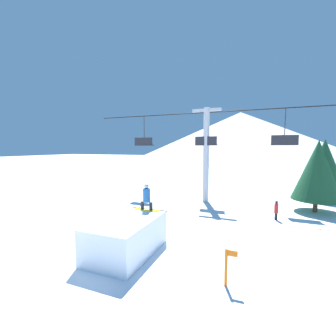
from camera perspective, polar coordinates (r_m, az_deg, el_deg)
name	(u,v)px	position (r m, az deg, el deg)	size (l,w,h in m)	color
ground_plane	(98,259)	(10.44, -17.39, -21.11)	(220.00, 220.00, 0.00)	white
mountain_ridge	(240,136)	(85.66, 17.84, 7.66)	(77.19, 77.19, 17.04)	silver
snow_ramp	(127,236)	(10.33, -10.39, -16.64)	(2.25, 3.65, 1.51)	white
snowboarder	(147,197)	(11.11, -5.46, -7.39)	(1.34, 0.36, 1.32)	yellow
chairlift	(206,149)	(19.07, 9.66, 4.88)	(20.51, 0.50, 7.85)	#B2B2B7
pine_tree_near	(317,170)	(18.96, 33.69, -0.47)	(3.20, 3.20, 5.12)	#4C3823
pine_tree_far	(324,165)	(23.50, 34.83, 0.61)	(3.47, 3.47, 5.31)	#4C3823
trail_marker	(227,266)	(8.31, 14.66, -22.98)	(0.41, 0.10, 1.27)	orange
distant_skier	(276,210)	(16.00, 25.79, -9.48)	(0.24, 0.24, 1.23)	black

